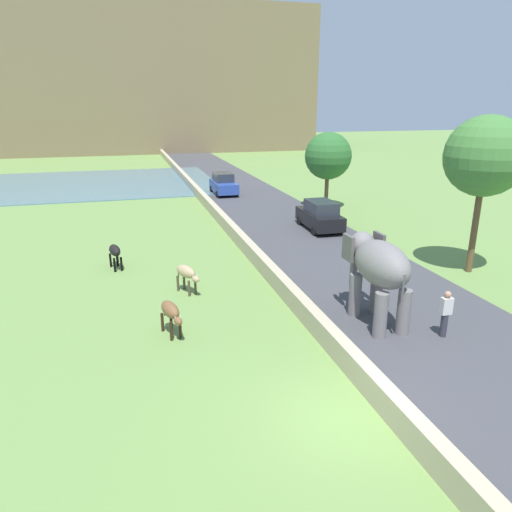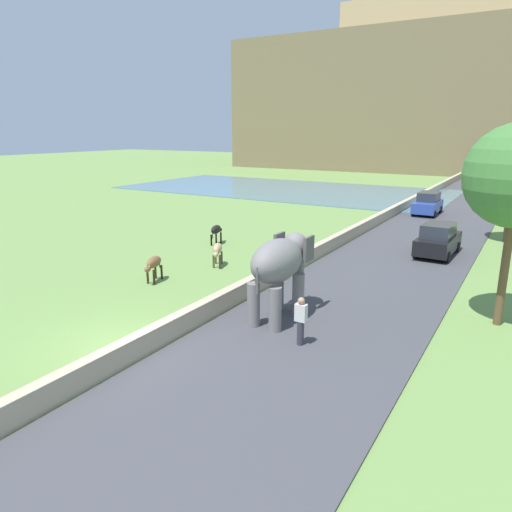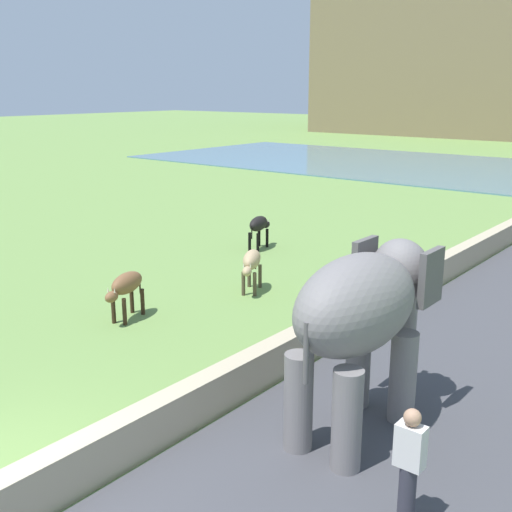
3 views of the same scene
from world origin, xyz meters
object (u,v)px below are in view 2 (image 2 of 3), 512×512
at_px(car_blue, 428,204).
at_px(car_black, 438,240).
at_px(person_beside_elephant, 301,320).
at_px(cow_black, 216,230).
at_px(cow_brown, 154,264).
at_px(cow_tan, 217,250).
at_px(elephant, 280,265).

xyz_separation_m(car_blue, car_black, (3.15, -12.91, 0.00)).
relative_size(person_beside_elephant, car_blue, 0.41).
bearing_deg(cow_black, cow_brown, -76.24).
bearing_deg(cow_black, car_blue, 62.72).
bearing_deg(cow_tan, cow_brown, -105.84).
bearing_deg(cow_black, elephant, -43.71).
distance_m(cow_tan, cow_black, 4.73).
distance_m(elephant, cow_black, 12.03).
xyz_separation_m(car_blue, cow_brown, (-6.86, -24.09, -0.06)).
distance_m(car_blue, cow_black, 18.87).
bearing_deg(person_beside_elephant, cow_brown, 163.11).
bearing_deg(car_blue, person_beside_elephant, -86.54).
height_order(elephant, person_beside_elephant, elephant).
relative_size(elephant, person_beside_elephant, 2.13).
relative_size(car_black, cow_brown, 2.85).
xyz_separation_m(car_black, cow_brown, (-10.01, -11.18, -0.06)).
distance_m(car_blue, cow_tan, 21.42).
bearing_deg(cow_brown, elephant, -7.92).
bearing_deg(cow_black, person_beside_elephant, -43.94).
relative_size(person_beside_elephant, cow_black, 1.14).
bearing_deg(car_blue, cow_black, -117.28).
bearing_deg(cow_brown, cow_black, 103.76).
bearing_deg(car_blue, car_black, -76.29).
height_order(car_blue, car_black, same).
bearing_deg(car_black, cow_black, -161.86).
relative_size(person_beside_elephant, car_black, 0.40).
xyz_separation_m(elephant, car_black, (3.15, 12.14, -1.14)).
bearing_deg(car_blue, cow_brown, -105.89).
xyz_separation_m(cow_black, cow_brown, (1.79, -7.32, 0.00)).
bearing_deg(car_black, car_blue, 103.71).
distance_m(car_black, cow_black, 12.42).
distance_m(person_beside_elephant, cow_brown, 8.85).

